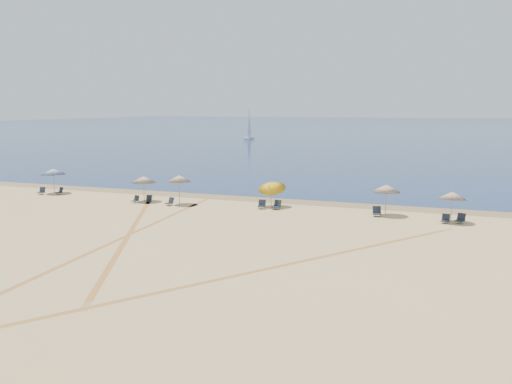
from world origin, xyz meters
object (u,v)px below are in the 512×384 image
umbrella_0 (53,171)px  umbrella_3 (272,186)px  chair_0 (42,191)px  umbrella_1 (144,179)px  sailboat_0 (249,130)px  umbrella_5 (452,196)px  chair_3 (149,199)px  chair_2 (136,199)px  chair_4 (170,202)px  chair_5 (262,205)px  chair_6 (277,205)px  chair_1 (60,191)px  umbrella_2 (179,178)px  chair_9 (460,219)px  umbrella_4 (386,188)px  chair_7 (377,212)px  chair_8 (446,219)px

umbrella_0 → umbrella_3: bearing=1.3°
chair_0 → umbrella_3: bearing=-4.7°
umbrella_1 → sailboat_0: 91.92m
umbrella_5 → chair_3: 24.54m
chair_2 → chair_4: size_ratio=0.86×
chair_0 → chair_5: 21.80m
umbrella_3 → umbrella_5: 13.92m
umbrella_1 → umbrella_3: size_ratio=0.93×
umbrella_0 → chair_4: umbrella_0 is taller
umbrella_3 → chair_6: size_ratio=2.91×
chair_6 → chair_0: bearing=-165.8°
umbrella_5 → chair_1: umbrella_5 is taller
umbrella_2 → chair_0: (-14.65, 0.21, -1.90)m
chair_5 → chair_9: 14.96m
chair_4 → sailboat_0: bearing=125.2°
chair_0 → chair_9: 36.76m
chair_5 → umbrella_4: bearing=-7.4°
chair_4 → umbrella_2: bearing=71.5°
sailboat_0 → chair_6: bearing=-72.8°
umbrella_2 → chair_6: size_ratio=3.04×
chair_1 → chair_4: bearing=14.4°
umbrella_1 → chair_4: (3.05, -0.91, -1.64)m
umbrella_0 → chair_7: size_ratio=2.84×
umbrella_3 → chair_1: bearing=-177.8°
umbrella_2 → umbrella_3: bearing=12.1°
umbrella_3 → chair_5: 1.86m
umbrella_4 → chair_4: (-17.34, -1.88, -1.78)m
umbrella_4 → umbrella_3: bearing=177.3°
chair_2 → chair_8: (25.04, 0.35, 0.02)m
umbrella_4 → chair_5: bearing=-176.2°
umbrella_4 → chair_6: size_ratio=2.89×
umbrella_4 → chair_6: umbrella_4 is taller
chair_9 → umbrella_4: bearing=-168.9°
umbrella_3 → sailboat_0: bearing=112.0°
umbrella_0 → umbrella_1: size_ratio=1.07×
chair_5 → chair_1: bearing=167.9°
umbrella_1 → chair_7: size_ratio=2.66×
chair_5 → chair_8: chair_5 is taller
chair_3 → chair_7: size_ratio=0.77×
chair_4 → chair_8: same height
chair_8 → chair_5: bearing=-174.3°
umbrella_2 → chair_4: size_ratio=3.29×
umbrella_0 → umbrella_2: size_ratio=0.95×
chair_3 → chair_9: chair_9 is taller
chair_6 → chair_7: 7.90m
chair_0 → chair_4: size_ratio=0.94×
umbrella_1 → chair_1: umbrella_1 is taller
umbrella_3 → chair_9: (14.49, -1.46, -1.45)m
umbrella_4 → chair_0: bearing=-178.2°
umbrella_2 → chair_5: umbrella_2 is taller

